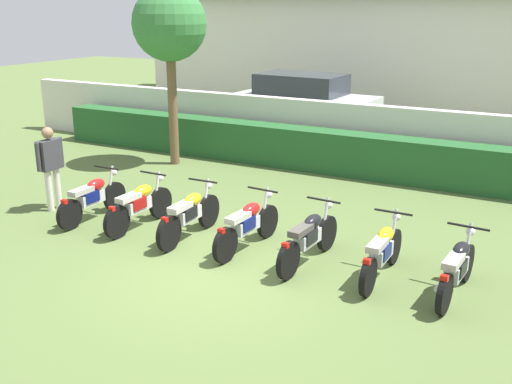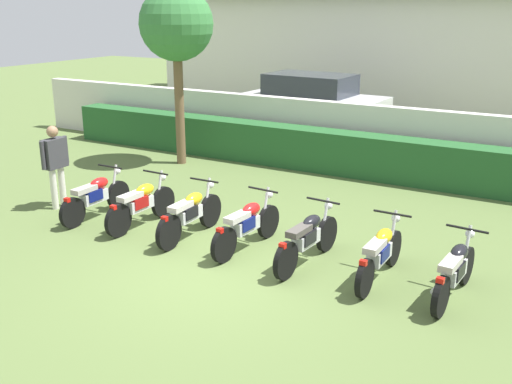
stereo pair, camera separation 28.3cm
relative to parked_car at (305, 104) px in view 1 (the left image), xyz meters
name	(u,v)px [view 1 (the left image)]	position (x,y,z in m)	size (l,w,h in m)	color
ground	(218,272)	(3.10, -10.39, -0.94)	(60.00, 60.00, 0.00)	#566B38
compound_wall	(364,137)	(3.10, -3.38, -0.12)	(22.16, 0.30, 1.64)	silver
hedge_row	(354,154)	(3.10, -4.08, -0.42)	(17.73, 0.70, 1.03)	#235628
parked_car	(305,104)	(0.00, 0.00, 0.00)	(4.59, 2.26, 1.89)	silver
tree_near_inspector	(169,26)	(-1.40, -5.25, 2.56)	(1.84, 1.84, 4.48)	brown
motorcycle_in_row_0	(92,198)	(-0.30, -9.50, -0.49)	(0.60, 1.84, 0.95)	black
motorcycle_in_row_1	(139,205)	(0.78, -9.42, -0.49)	(0.60, 1.86, 0.96)	black
motorcycle_in_row_2	(189,214)	(1.91, -9.42, -0.48)	(0.60, 1.91, 0.97)	black
motorcycle_in_row_3	(247,225)	(3.06, -9.37, -0.49)	(0.60, 1.92, 0.96)	black
motorcycle_in_row_4	(309,238)	(4.21, -9.43, -0.49)	(0.60, 1.94, 0.96)	black
motorcycle_in_row_5	(382,252)	(5.41, -9.41, -0.50)	(0.60, 1.86, 0.95)	black
motorcycle_in_row_6	(457,268)	(6.52, -9.47, -0.50)	(0.60, 1.78, 0.95)	black
inspector_person	(50,161)	(-1.42, -9.41, 0.08)	(0.23, 0.68, 1.71)	silver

